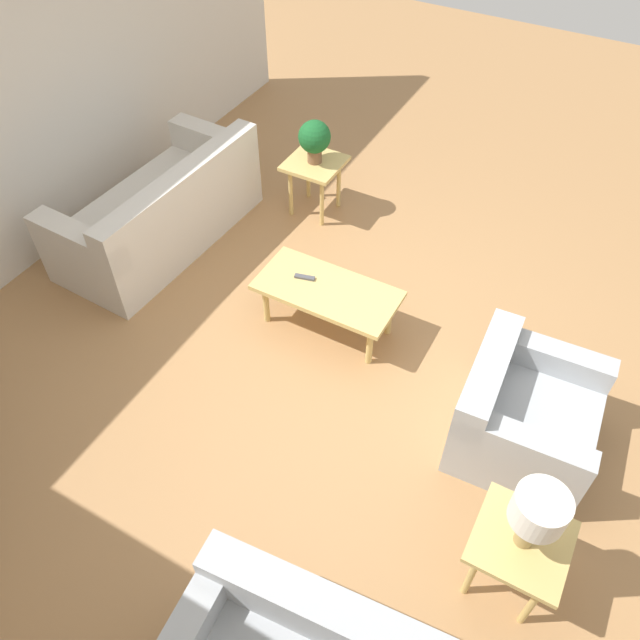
# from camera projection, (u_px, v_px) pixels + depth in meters

# --- Properties ---
(ground_plane) EXTENTS (14.00, 14.00, 0.00)m
(ground_plane) POSITION_uv_depth(u_px,v_px,m) (350.00, 361.00, 4.82)
(ground_plane) COLOR #A87A4C
(wall_right) EXTENTS (0.12, 7.20, 2.70)m
(wall_right) POSITION_uv_depth(u_px,v_px,m) (5.00, 103.00, 4.83)
(wall_right) COLOR silver
(wall_right) RESTS_ON ground_plane
(sofa) EXTENTS (0.99, 1.97, 0.83)m
(sofa) POSITION_uv_depth(u_px,v_px,m) (162.00, 213.00, 5.58)
(sofa) COLOR silver
(sofa) RESTS_ON ground_plane
(armchair) EXTENTS (0.89, 0.96, 0.72)m
(armchair) POSITION_uv_depth(u_px,v_px,m) (521.00, 415.00, 4.13)
(armchair) COLOR #A8ADB2
(armchair) RESTS_ON ground_plane
(coffee_table) EXTENTS (1.10, 0.53, 0.42)m
(coffee_table) POSITION_uv_depth(u_px,v_px,m) (327.00, 293.00, 4.80)
(coffee_table) COLOR tan
(coffee_table) RESTS_ON ground_plane
(side_table_plant) EXTENTS (0.50, 0.50, 0.55)m
(side_table_plant) POSITION_uv_depth(u_px,v_px,m) (315.00, 170.00, 5.79)
(side_table_plant) COLOR tan
(side_table_plant) RESTS_ON ground_plane
(side_table_lamp) EXTENTS (0.50, 0.50, 0.55)m
(side_table_lamp) POSITION_uv_depth(u_px,v_px,m) (519.00, 547.00, 3.35)
(side_table_lamp) COLOR tan
(side_table_lamp) RESTS_ON ground_plane
(potted_plant) EXTENTS (0.29, 0.29, 0.40)m
(potted_plant) POSITION_uv_depth(u_px,v_px,m) (315.00, 138.00, 5.55)
(potted_plant) COLOR brown
(potted_plant) RESTS_ON side_table_plant
(table_lamp) EXTENTS (0.28, 0.28, 0.45)m
(table_lamp) POSITION_uv_depth(u_px,v_px,m) (538.00, 512.00, 3.05)
(table_lamp) COLOR #997F4C
(table_lamp) RESTS_ON side_table_lamp
(remote_control) EXTENTS (0.16, 0.08, 0.02)m
(remote_control) POSITION_uv_depth(u_px,v_px,m) (305.00, 277.00, 4.83)
(remote_control) COLOR #4C4C51
(remote_control) RESTS_ON coffee_table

